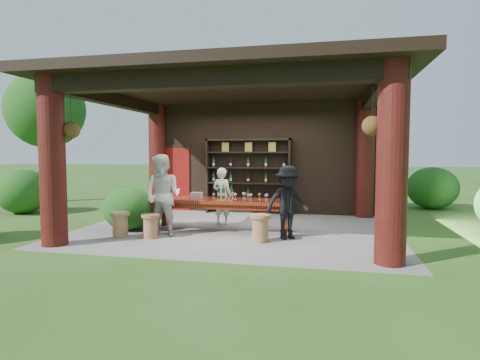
% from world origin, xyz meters
% --- Properties ---
extents(ground, '(90.00, 90.00, 0.00)m').
position_xyz_m(ground, '(0.00, 0.00, 0.00)').
color(ground, '#2D5119').
rests_on(ground, ground).
extents(pavilion, '(7.50, 6.00, 3.60)m').
position_xyz_m(pavilion, '(-0.01, 0.43, 2.13)').
color(pavilion, slate).
rests_on(pavilion, ground).
extents(wine_shelf, '(2.55, 0.39, 2.24)m').
position_xyz_m(wine_shelf, '(-0.21, 2.45, 1.12)').
color(wine_shelf, black).
rests_on(wine_shelf, ground).
extents(tasting_table, '(3.33, 0.87, 0.75)m').
position_xyz_m(tasting_table, '(-0.32, -0.30, 0.63)').
color(tasting_table, '#4E0F0B').
rests_on(tasting_table, ground).
extents(stool_near_left, '(0.39, 0.39, 0.51)m').
position_xyz_m(stool_near_left, '(-1.56, -1.41, 0.27)').
color(stool_near_left, '#906039').
rests_on(stool_near_left, ground).
extents(stool_near_right, '(0.43, 0.43, 0.56)m').
position_xyz_m(stool_near_right, '(0.79, -1.24, 0.30)').
color(stool_near_right, '#906039').
rests_on(stool_near_right, ground).
extents(stool_far_left, '(0.41, 0.41, 0.54)m').
position_xyz_m(stool_far_left, '(-2.24, -1.47, 0.29)').
color(stool_far_left, '#906039').
rests_on(stool_far_left, ground).
extents(host, '(0.61, 0.48, 1.45)m').
position_xyz_m(host, '(-0.47, 0.45, 0.73)').
color(host, white).
rests_on(host, ground).
extents(guest_woman, '(0.96, 0.79, 1.79)m').
position_xyz_m(guest_woman, '(-1.40, -1.10, 0.90)').
color(guest_woman, silver).
rests_on(guest_woman, ground).
extents(guest_man, '(1.16, 0.96, 1.55)m').
position_xyz_m(guest_man, '(1.31, -0.84, 0.78)').
color(guest_man, black).
rests_on(guest_man, ground).
extents(table_bottles, '(0.41, 0.13, 0.31)m').
position_xyz_m(table_bottles, '(-0.29, -0.01, 0.90)').
color(table_bottles, '#194C1E').
rests_on(table_bottles, tasting_table).
extents(table_glasses, '(1.72, 0.32, 0.15)m').
position_xyz_m(table_glasses, '(0.17, -0.24, 0.82)').
color(table_glasses, silver).
rests_on(table_glasses, tasting_table).
extents(napkin_basket, '(0.26, 0.18, 0.14)m').
position_xyz_m(napkin_basket, '(-0.91, -0.28, 0.82)').
color(napkin_basket, '#BF6672').
rests_on(napkin_basket, tasting_table).
extents(shrubs, '(15.98, 8.85, 1.36)m').
position_xyz_m(shrubs, '(2.21, 0.93, 0.55)').
color(shrubs, '#194C14').
rests_on(shrubs, ground).
extents(trees, '(19.94, 9.65, 4.80)m').
position_xyz_m(trees, '(3.19, 1.51, 3.37)').
color(trees, '#3F2819').
rests_on(trees, ground).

